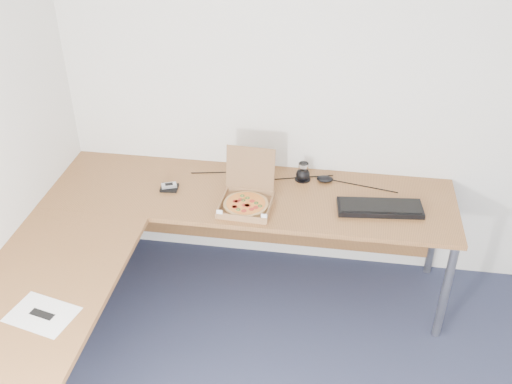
% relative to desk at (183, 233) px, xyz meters
% --- Properties ---
extents(room_shell, '(3.50, 3.50, 2.50)m').
position_rel_desk_xyz_m(room_shell, '(0.82, -0.97, 0.55)').
color(room_shell, white).
rests_on(room_shell, ground).
extents(desk, '(2.50, 2.20, 0.73)m').
position_rel_desk_xyz_m(desk, '(0.00, 0.00, 0.00)').
color(desk, '#915C31').
rests_on(desk, ground).
extents(pizza_box, '(0.30, 0.35, 0.30)m').
position_rel_desk_xyz_m(pizza_box, '(0.32, 0.28, 0.07)').
color(pizza_box, '#956841').
rests_on(pizza_box, desk).
extents(drinking_glass, '(0.06, 0.06, 0.11)m').
position_rel_desk_xyz_m(drinking_glass, '(0.63, 0.64, 0.09)').
color(drinking_glass, silver).
rests_on(drinking_glass, desk).
extents(keyboard, '(0.51, 0.23, 0.03)m').
position_rel_desk_xyz_m(keyboard, '(1.11, 0.36, 0.05)').
color(keyboard, black).
rests_on(keyboard, desk).
extents(mouse, '(0.11, 0.08, 0.04)m').
position_rel_desk_xyz_m(mouse, '(0.77, 0.63, 0.05)').
color(mouse, black).
rests_on(mouse, desk).
extents(wallet, '(0.11, 0.10, 0.02)m').
position_rel_desk_xyz_m(wallet, '(-0.19, 0.40, 0.04)').
color(wallet, black).
rests_on(wallet, desk).
extents(phone, '(0.10, 0.08, 0.02)m').
position_rel_desk_xyz_m(phone, '(-0.19, 0.40, 0.06)').
color(phone, '#B2B5BA').
rests_on(phone, wallet).
extents(paper_sheet, '(0.35, 0.28, 0.00)m').
position_rel_desk_xyz_m(paper_sheet, '(-0.48, -0.75, 0.03)').
color(paper_sheet, white).
rests_on(paper_sheet, desk).
extents(dome_speaker, '(0.10, 0.10, 0.08)m').
position_rel_desk_xyz_m(dome_speaker, '(0.63, 0.63, 0.07)').
color(dome_speaker, black).
rests_on(dome_speaker, desk).
extents(cable_bundle, '(0.64, 0.13, 0.01)m').
position_rel_desk_xyz_m(cable_bundle, '(0.54, 0.63, 0.03)').
color(cable_bundle, black).
rests_on(cable_bundle, desk).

